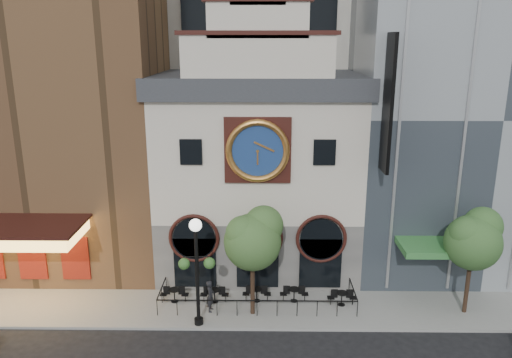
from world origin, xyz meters
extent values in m
plane|color=black|center=(0.00, 0.00, 0.00)|extent=(120.00, 120.00, 0.00)
cube|color=gray|center=(0.00, 2.50, 0.07)|extent=(44.00, 5.00, 0.15)
cube|color=#605E5B|center=(0.00, 8.00, 2.15)|extent=(12.00, 8.00, 4.00)
cube|color=silver|center=(0.00, 8.00, 7.65)|extent=(12.00, 8.00, 7.00)
cube|color=#2D3035|center=(0.00, 8.00, 11.75)|extent=(12.60, 8.60, 1.20)
cube|color=#33140F|center=(0.00, 3.92, 8.55)|extent=(3.60, 0.25, 3.60)
cylinder|color=navy|center=(0.00, 3.78, 8.55)|extent=(3.10, 0.12, 3.10)
torus|color=#C38139|center=(0.00, 3.70, 8.55)|extent=(3.46, 0.36, 3.46)
cube|color=brown|center=(-13.00, 10.00, 12.65)|extent=(14.00, 12.00, 25.00)
cube|color=#FFBF59|center=(-13.00, 2.30, 4.35)|extent=(7.00, 3.40, 0.70)
cube|color=#33140F|center=(-13.00, 2.30, 4.80)|extent=(7.40, 3.80, 0.15)
cube|color=maroon|center=(-13.00, 3.95, 2.15)|extent=(5.60, 0.15, 2.60)
cube|color=gray|center=(13.00, 10.00, 10.15)|extent=(14.00, 12.00, 20.00)
cube|color=#3B813E|center=(10.00, 2.80, 3.45)|extent=(4.50, 2.40, 0.35)
cube|color=black|center=(6.60, 3.00, 11.15)|extent=(0.18, 1.60, 7.00)
cylinder|color=black|center=(-4.63, 2.63, 0.89)|extent=(0.68, 0.68, 0.03)
cylinder|color=black|center=(-4.63, 2.63, 0.52)|extent=(0.06, 0.06, 0.72)
cylinder|color=black|center=(-2.38, 2.63, 0.89)|extent=(0.68, 0.68, 0.03)
cylinder|color=black|center=(-2.38, 2.63, 0.52)|extent=(0.06, 0.06, 0.72)
cylinder|color=black|center=(-0.04, 2.76, 0.89)|extent=(0.68, 0.68, 0.03)
cylinder|color=black|center=(-0.04, 2.76, 0.52)|extent=(0.06, 0.06, 0.72)
cylinder|color=black|center=(2.06, 2.78, 0.89)|extent=(0.68, 0.68, 0.03)
cylinder|color=black|center=(2.06, 2.78, 0.52)|extent=(0.06, 0.06, 0.72)
cylinder|color=black|center=(4.66, 2.39, 0.89)|extent=(0.68, 0.68, 0.03)
cylinder|color=black|center=(4.66, 2.39, 0.52)|extent=(0.06, 0.06, 0.72)
imported|color=black|center=(-2.51, 1.70, 1.03)|extent=(0.47, 0.68, 1.76)
cylinder|color=black|center=(-3.00, 0.40, 2.76)|extent=(0.19, 0.19, 5.23)
cylinder|color=black|center=(-3.00, 0.40, 0.31)|extent=(0.46, 0.46, 0.31)
sphere|color=white|center=(-3.00, 0.40, 5.59)|extent=(0.63, 0.63, 0.63)
sphere|color=#2D6026|center=(-3.62, 0.35, 3.55)|extent=(0.59, 0.59, 0.59)
sphere|color=#2D6026|center=(-2.37, 0.45, 3.55)|extent=(0.59, 0.59, 0.59)
cylinder|color=#382619|center=(-0.24, 1.47, 1.75)|extent=(0.23, 0.23, 3.20)
sphere|color=#385F26|center=(-0.24, 1.47, 4.26)|extent=(2.97, 2.97, 2.97)
sphere|color=#385F26|center=(0.33, 1.82, 5.06)|extent=(2.06, 2.06, 2.06)
sphere|color=#385F26|center=(-0.70, 1.25, 4.83)|extent=(1.83, 1.83, 1.83)
cylinder|color=#382619|center=(11.17, 1.77, 1.72)|extent=(0.22, 0.22, 3.13)
sphere|color=#315D24|center=(11.17, 1.77, 4.17)|extent=(2.91, 2.91, 2.91)
sphere|color=#315D24|center=(11.73, 2.11, 4.96)|extent=(2.01, 2.01, 2.01)
sphere|color=#315D24|center=(10.73, 1.55, 4.73)|extent=(1.79, 1.79, 1.79)
camera|label=1|loc=(0.24, -22.31, 14.33)|focal=35.00mm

